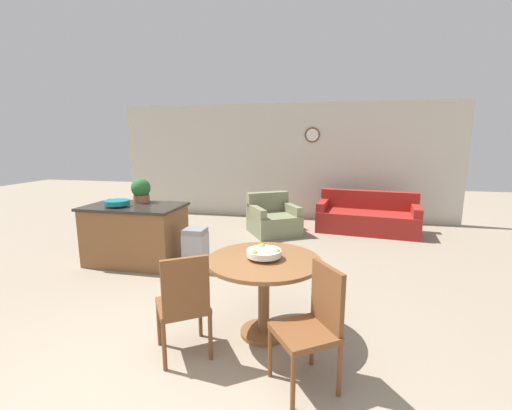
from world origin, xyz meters
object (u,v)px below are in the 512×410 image
dining_chair_near_left (184,301)px  kitchen_island (136,234)px  dining_table (264,276)px  armchair (273,220)px  teal_bowl (117,203)px  dining_chair_near_right (313,321)px  fruit_bowl (264,253)px  trash_bin (196,250)px  potted_plant (141,190)px  couch (367,218)px

dining_chair_near_left → kitchen_island: (-1.69, 2.05, -0.07)m
dining_table → armchair: bearing=97.8°
dining_table → teal_bowl: teal_bowl is taller
dining_chair_near_right → fruit_bowl: size_ratio=2.90×
kitchen_island → trash_bin: kitchen_island is taller
potted_plant → armchair: bearing=45.8°
dining_chair_near_left → dining_chair_near_right: bearing=-39.3°
teal_bowl → potted_plant: size_ratio=0.94×
couch → potted_plant: bearing=-139.3°
kitchen_island → trash_bin: bearing=-7.1°
fruit_bowl → couch: bearing=71.8°
dining_chair_near_left → fruit_bowl: bearing=5.7°
fruit_bowl → potted_plant: (-2.30, 1.81, 0.26)m
dining_chair_near_right → fruit_bowl: (-0.49, 0.60, 0.31)m
kitchen_island → trash_bin: size_ratio=2.30×
potted_plant → trash_bin: 1.34m
fruit_bowl → potted_plant: size_ratio=0.86×
dining_chair_near_right → teal_bowl: teal_bowl is taller
kitchen_island → dining_chair_near_right: bearing=-37.9°
couch → armchair: 1.96m
dining_chair_near_left → fruit_bowl: 0.83m
dining_table → couch: (1.38, 4.20, -0.31)m
dining_chair_near_right → fruit_bowl: dining_chair_near_right is taller
trash_bin → fruit_bowl: bearing=-48.5°
potted_plant → fruit_bowl: bearing=-38.2°
teal_bowl → trash_bin: (1.20, 0.02, -0.64)m
kitchen_island → trash_bin: 1.03m
teal_bowl → trash_bin: 1.36m
fruit_bowl → trash_bin: (-1.27, 1.44, -0.52)m
potted_plant → trash_bin: (1.03, -0.37, -0.78)m
dining_chair_near_right → armchair: size_ratio=0.76×
dining_chair_near_right → kitchen_island: (-2.78, 2.16, -0.07)m
dining_chair_near_left → potted_plant: size_ratio=2.50×
dining_chair_near_right → couch: dining_chair_near_right is taller
dining_table → dining_chair_near_right: 0.78m
fruit_bowl → teal_bowl: bearing=150.2°
dining_table → dining_chair_near_left: 0.78m
fruit_bowl → kitchen_island: kitchen_island is taller
couch → kitchen_island: bearing=-136.6°
fruit_bowl → armchair: fruit_bowl is taller
dining_chair_near_right → teal_bowl: 3.61m
dining_table → potted_plant: potted_plant is taller
dining_table → potted_plant: 2.97m
teal_bowl → trash_bin: teal_bowl is taller
potted_plant → couch: size_ratio=0.18×
dining_table → kitchen_island: kitchen_island is taller
dining_table → fruit_bowl: (0.00, 0.00, 0.23)m
dining_chair_near_left → trash_bin: (-0.67, 1.93, -0.21)m
kitchen_island → armchair: bearing=49.6°
teal_bowl → dining_chair_near_left: bearing=-45.6°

